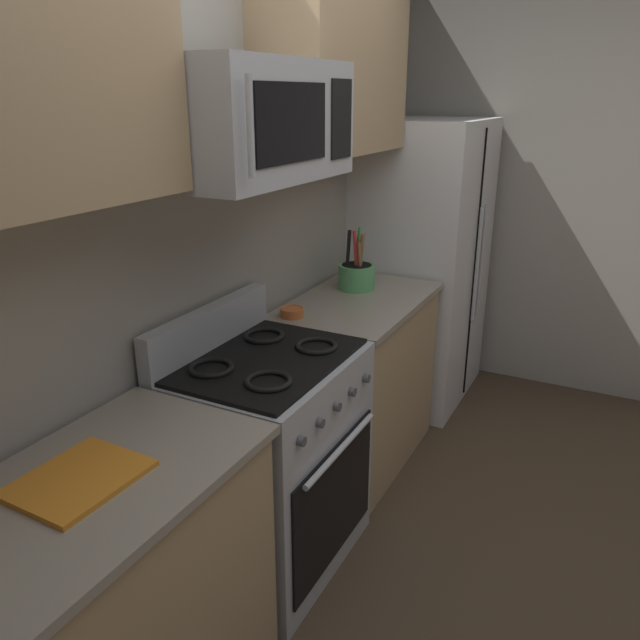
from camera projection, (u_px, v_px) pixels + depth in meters
The scene contains 11 objects.
ground_plane at pixel (415, 607), 2.42m from camera, with size 16.00×16.00×0.00m, color #473828.
wall_back at pixel (184, 253), 2.41m from camera, with size 8.00×0.10×2.60m, color #9E998E.
range_oven at pixel (269, 459), 2.54m from camera, with size 0.76×0.63×1.09m.
counter_right at pixel (357, 381), 3.27m from camera, with size 0.97×0.59×0.91m.
refrigerator at pixel (422, 264), 3.92m from camera, with size 0.89×0.70×1.75m.
wall_right at pixel (549, 191), 3.95m from camera, with size 0.10×8.00×2.60m, color #9E998E.
microwave at pixel (252, 121), 2.10m from camera, with size 0.79×0.44×0.39m.
upper_cabinets_right at pixel (335, 67), 2.81m from camera, with size 0.96×0.34×0.76m.
utensil_crock at pixel (356, 275), 3.27m from camera, with size 0.19×0.19×0.33m.
cutting_board at pixel (79, 479), 1.65m from camera, with size 0.32×0.27×0.02m, color orange.
prep_bowl at pixel (292, 312), 2.87m from camera, with size 0.11×0.11×0.04m.
Camera 1 is at (-1.85, -0.54, 1.88)m, focal length 34.83 mm.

